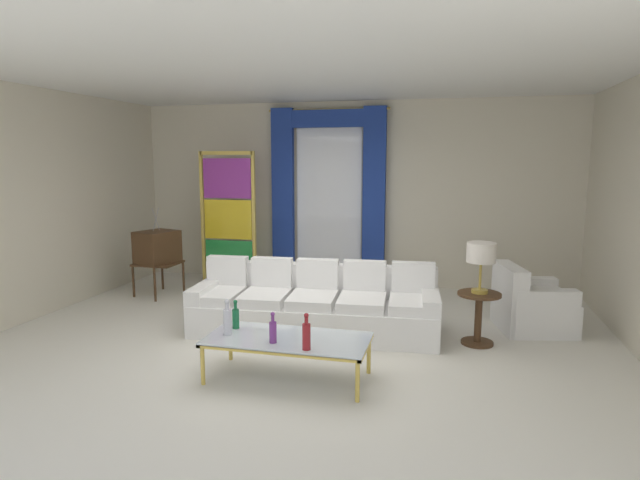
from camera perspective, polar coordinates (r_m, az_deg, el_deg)
The scene contains 17 objects.
ground_plane at distance 6.12m, azimuth -2.36°, elevation -11.02°, with size 16.00×16.00×0.00m, color silver.
wall_rear at distance 8.76m, azimuth 3.26°, elevation 5.03°, with size 8.00×0.12×3.00m, color beige.
wall_left at distance 8.12m, azimuth -26.80°, elevation 3.80°, with size 0.12×7.00×3.00m, color beige.
ceiling_slab at distance 6.60m, azimuth -0.48°, elevation 17.03°, with size 8.00×7.60×0.04m, color white.
curtained_window at distance 8.65m, azimuth 0.85°, elevation 6.59°, with size 2.00×0.17×2.70m.
couch_white_long at distance 6.39m, azimuth -0.51°, elevation -7.27°, with size 2.98×1.14×0.86m.
coffee_table at distance 5.05m, azimuth -3.54°, elevation -10.87°, with size 1.53×0.71×0.41m.
bottle_blue_decanter at distance 4.69m, azimuth -1.49°, elevation -10.28°, with size 0.07×0.07×0.33m.
bottle_crystal_tall at distance 4.88m, azimuth -5.14°, elevation -9.79°, with size 0.07×0.07×0.29m.
bottle_amber_squat at distance 5.32m, azimuth -9.16°, elevation -8.28°, with size 0.07×0.07×0.29m.
bottle_ruby_flask at distance 5.14m, azimuth -10.03°, elevation -8.58°, with size 0.08×0.08×0.35m.
vintage_tv at distance 8.34m, azimuth -17.29°, elevation -0.89°, with size 0.67×0.72×1.35m.
armchair_white at distance 6.95m, azimuth 21.80°, elevation -6.75°, with size 0.97×0.96×0.80m.
stained_glass_divider at distance 8.67m, azimuth -9.96°, elevation 1.94°, with size 0.95×0.05×2.20m.
peacock_figurine at distance 8.33m, azimuth -8.00°, elevation -4.16°, with size 0.44×0.60×0.50m.
round_side_table at distance 6.21m, azimuth 16.86°, elevation -7.67°, with size 0.48×0.48×0.59m.
table_lamp_brass at distance 6.06m, azimuth 17.14°, elevation -1.55°, with size 0.32×0.32×0.57m.
Camera 1 is at (1.64, -5.52, 2.08)m, focal length 29.42 mm.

